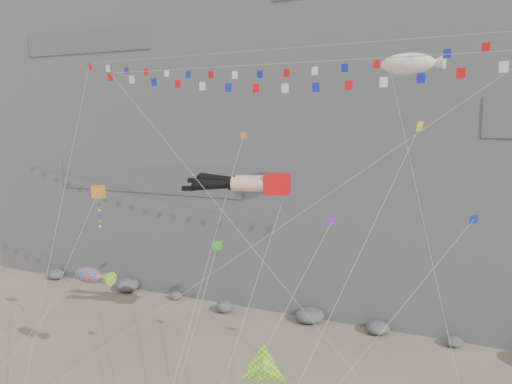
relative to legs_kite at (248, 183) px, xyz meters
The scene contains 14 objects.
cliff 28.35m from the legs_kite, 87.91° to the left, with size 80.00×28.00×50.00m, color slate.
talus_boulders 17.12m from the legs_kite, 85.07° to the left, with size 60.00×3.00×1.20m, color slate, non-canonical shape.
legs_kite is the anchor object (origin of this frame).
flag_banner_upper 9.85m from the legs_kite, 87.60° to the left, with size 35.79×14.49×28.69m.
flag_banner_lower 8.44m from the legs_kite, 10.36° to the right, with size 29.78×8.00×24.94m.
harlequin_kite 9.85m from the legs_kite, 154.02° to the right, with size 4.59×6.19×14.53m.
fish_windsock 11.79m from the legs_kite, 144.98° to the right, with size 7.74×5.11×10.83m.
delta_kite 12.35m from the legs_kite, 60.47° to the right, with size 2.67×7.47×8.68m.
blimp_windsock 13.30m from the legs_kite, 31.75° to the left, with size 8.40×14.20×25.95m.
small_kite_a 3.44m from the legs_kite, 126.30° to the left, with size 2.10×15.34×22.35m.
small_kite_b 6.91m from the legs_kite, 20.27° to the right, with size 4.89×9.71×15.61m.
small_kite_c 6.70m from the legs_kite, 82.38° to the right, with size 1.08×8.22×13.24m.
small_kite_d 11.07m from the legs_kite, ahead, with size 6.45×14.56×23.00m.
small_kite_e 13.73m from the legs_kite, ahead, with size 9.86×10.33×18.38m.
Camera 1 is at (12.78, -23.63, 17.78)m, focal length 35.00 mm.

